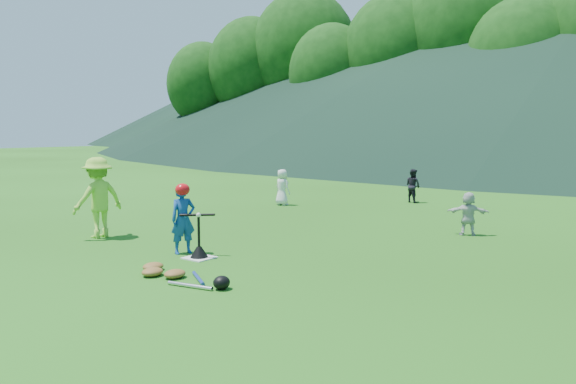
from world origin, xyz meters
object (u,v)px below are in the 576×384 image
object	(u,v)px
batter_child	(183,219)
batting_tee	(199,251)
home_plate	(199,258)
equipment_pile	(174,274)
adult_coach	(98,198)
fielder_a	(282,187)
fielder_b	(413,186)
fielder_d	(468,214)

from	to	relation	value
batter_child	batting_tee	distance (m)	0.70
home_plate	equipment_pile	xyz separation A→B (m)	(0.63, -1.12, 0.06)
equipment_pile	adult_coach	bearing A→B (deg)	160.90
fielder_a	batter_child	bearing A→B (deg)	119.98
batter_child	adult_coach	size ratio (longest dim) A/B	0.75
batter_child	batting_tee	size ratio (longest dim) A/B	1.77
fielder_b	fielder_a	bearing A→B (deg)	64.69
batter_child	fielder_a	distance (m)	6.53
fielder_a	fielder_b	distance (m)	3.92
fielder_d	equipment_pile	bearing A→B (deg)	45.62
equipment_pile	fielder_a	bearing A→B (deg)	116.07
fielder_a	equipment_pile	world-z (taller)	fielder_a
batting_tee	fielder_a	bearing A→B (deg)	115.47
adult_coach	fielder_a	size ratio (longest dim) A/B	1.56
adult_coach	batter_child	bearing A→B (deg)	94.81
batting_tee	batter_child	bearing A→B (deg)	167.13
fielder_b	equipment_pile	world-z (taller)	fielder_b
adult_coach	fielder_d	distance (m)	7.49
home_plate	adult_coach	bearing A→B (deg)	177.64
fielder_d	equipment_pile	distance (m)	6.32
fielder_d	batting_tee	bearing A→B (deg)	35.40
batter_child	fielder_b	xyz separation A→B (m)	(0.30, 8.86, -0.10)
fielder_b	equipment_pile	distance (m)	10.14
fielder_d	batting_tee	world-z (taller)	fielder_d
fielder_b	equipment_pile	size ratio (longest dim) A/B	0.55
fielder_d	batter_child	bearing A→B (deg)	30.57
batter_child	batting_tee	world-z (taller)	batter_child
adult_coach	fielder_d	world-z (taller)	adult_coach
adult_coach	batting_tee	world-z (taller)	adult_coach
home_plate	equipment_pile	world-z (taller)	equipment_pile
fielder_a	fielder_d	bearing A→B (deg)	174.49
fielder_a	equipment_pile	distance (m)	8.13
adult_coach	equipment_pile	distance (m)	3.86
equipment_pile	batting_tee	bearing A→B (deg)	119.31
batting_tee	home_plate	bearing A→B (deg)	0.00
home_plate	adult_coach	world-z (taller)	adult_coach
fielder_b	adult_coach	bearing A→B (deg)	91.82
fielder_a	batting_tee	distance (m)	6.85
fielder_b	batting_tee	xyz separation A→B (m)	(0.19, -8.97, -0.37)
equipment_pile	fielder_b	bearing A→B (deg)	94.66
batting_tee	equipment_pile	bearing A→B (deg)	-60.69
batter_child	adult_coach	world-z (taller)	adult_coach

